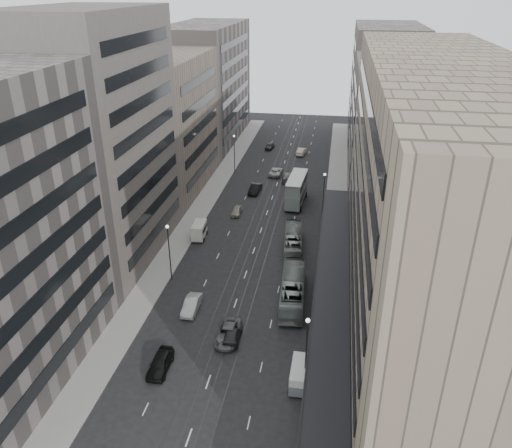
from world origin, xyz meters
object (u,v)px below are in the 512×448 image
Objects in this scene: vw_microbus at (300,374)px; panel_van at (199,230)px; bus_far at (293,241)px; sedan_1 at (192,305)px; double_decker at (297,189)px; bus_near at (293,289)px; sedan_0 at (160,363)px; sedan_2 at (228,333)px.

panel_van is at bearing 122.79° from vw_microbus.
sedan_1 is at bearing 53.59° from bus_far.
double_decker is at bearing 73.92° from sedan_1.
bus_near is 2.49× the size of sedan_0.
bus_near is 2.90× the size of panel_van.
double_decker reaches higher than sedan_1.
sedan_2 is (-8.63, 5.83, -0.55)m from vw_microbus.
sedan_0 is (-10.04, -45.84, -2.00)m from double_decker.
sedan_0 is 10.69m from sedan_1.
double_decker is 2.33× the size of panel_van.
bus_near is 22.01m from panel_van.
double_decker is at bearing 45.85° from panel_van.
bus_near is 19.33m from sedan_0.
double_decker reaches higher than bus_near.
vw_microbus is 34.72m from panel_van.
panel_van is at bearing 111.29° from sedan_2.
sedan_1 is 7.28m from sedan_2.
bus_far is 2.49× the size of vw_microbus.
sedan_0 is 1.03× the size of sedan_1.
bus_near is 2.78× the size of vw_microbus.
double_decker reaches higher than vw_microbus.
bus_near reaches higher than sedan_0.
bus_far is 2.29× the size of sedan_1.
double_decker reaches higher than sedan_2.
bus_far is at bearing 97.71° from vw_microbus.
double_decker is 40.05m from sedan_2.
bus_near is 10.93m from sedan_2.
bus_far is 1.11× the size of double_decker.
sedan_2 is at bearing -92.01° from double_decker.
bus_far is 15.11m from panel_van.
panel_van is 29.91m from sedan_0.
sedan_1 is at bearing 144.48° from vw_microbus.
vw_microbus is (2.16, -14.59, -0.39)m from bus_near.
sedan_2 is at bearing 50.53° from bus_near.
vw_microbus is 10.43m from sedan_2.
vw_microbus is 0.90× the size of sedan_0.
sedan_0 is at bearing -86.13° from panel_van.
panel_van reaches higher than sedan_2.
sedan_2 is at bearing -40.16° from sedan_1.
bus_far is at bearing -82.44° from double_decker.
bus_near is 2.56× the size of sedan_1.
panel_van is (-18.40, 29.44, 0.11)m from vw_microbus.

